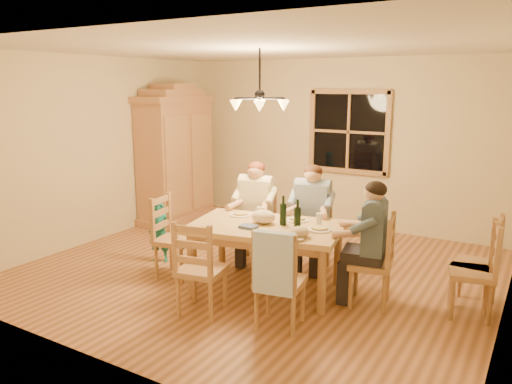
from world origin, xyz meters
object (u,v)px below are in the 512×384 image
Objects in this scene: armoire at (176,159)px; chair_near_left at (202,284)px; chair_near_right at (280,296)px; chair_far_left at (256,240)px; adult_woman at (256,200)px; chair_spare_front at (470,287)px; dining_table at (266,234)px; chair_spare_back at (474,279)px; wine_bottle_b at (297,214)px; child at (160,232)px; chair_far_right at (311,246)px; chandelier at (260,103)px; chair_end_right at (370,277)px; wine_bottle_a at (283,210)px; chair_end_left at (176,252)px; adult_plaid_man at (312,204)px; adult_slate_man at (372,228)px.

armoire is 2.32× the size of chair_near_left.
armoire is 4.24m from chair_near_right.
adult_woman reaches higher than chair_far_left.
dining_table is at bearing 90.87° from chair_spare_front.
adult_woman is 2.69m from chair_spare_back.
wine_bottle_b is 0.41× the size of child.
chair_near_right is 1.00× the size of chair_spare_front.
chair_far_left is 0.74m from chair_far_right.
child is at bearing -163.34° from chandelier.
wine_bottle_b is at bearing 92.95° from chair_spare_front.
chair_spare_front is at bearing -84.87° from chair_end_right.
wine_bottle_b is 1.88m from chair_spare_front.
wine_bottle_a is (-0.01, -0.74, 0.62)m from chair_far_right.
chandelier reaches higher than armoire.
chair_far_right and chair_near_right have the same top height.
adult_woman is (-0.29, 1.55, 0.54)m from chair_near_left.
chair_end_left is (-0.87, 0.64, 0.00)m from chair_near_left.
wine_bottle_a is at bearing 78.49° from adult_plaid_man.
chair_spare_back is at bearing 95.55° from chair_end_left.
adult_woman is (0.59, 0.91, 0.54)m from chair_end_left.
chair_spare_back is (2.45, 0.24, -1.77)m from chandelier.
chair_end_right reaches higher than child.
child is (-1.83, -0.75, -0.44)m from adult_plaid_man.
armoire is 2.32× the size of chair_end_left.
chair_spare_back is at bearing 5.68° from chandelier.
chair_spare_front is (2.35, 1.32, 0.00)m from chair_near_left.
wine_bottle_a is at bearing 86.52° from chair_end_right.
wine_bottle_a is (-0.01, -0.74, 0.08)m from adult_plaid_man.
chair_spare_front is at bearing -176.65° from chair_spare_back.
chandelier is 1.27m from adult_woman.
chair_near_left is at bearing 90.00° from chair_far_left.
chair_spare_back is (3.23, 0.92, 0.00)m from chair_end_left.
adult_woman is 0.74m from adult_plaid_man.
child is (-0.51, 0.29, 0.10)m from chair_end_left.
chair_far_right is (0.54, 0.36, -1.77)m from chandelier.
chair_end_left is (1.65, -2.01, -0.75)m from armoire.
wine_bottle_a is at bearing 55.01° from chair_near_left.
chandelier is 0.78× the size of chair_far_right.
chandelier reaches higher than chair_end_left.
adult_slate_man is (1.69, -0.49, 0.54)m from chair_far_left.
chair_spare_back is (1.71, 0.70, -0.62)m from wine_bottle_b.
wine_bottle_a is 1.00× the size of wine_bottle_b.
chair_spare_back is at bearing -16.61° from child.
dining_table is 1.84× the size of chair_spare_front.
chair_near_left is at bearing -107.47° from dining_table.
armoire is 6.97× the size of wine_bottle_a.
chair_far_right is at bearing 33.91° from chandelier.
wine_bottle_b is (-0.77, -0.19, 0.08)m from adult_slate_man.
chair_far_right is at bearing 103.54° from wine_bottle_b.
chair_spare_front is (1.91, -0.36, 0.00)m from chair_far_right.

